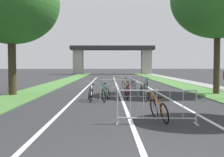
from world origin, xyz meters
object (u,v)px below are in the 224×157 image
at_px(tree_left_pine_near, 11,3).
at_px(crowd_barrier_third, 129,83).
at_px(bicycle_white_5, 91,93).
at_px(bicycle_orange_6, 159,110).
at_px(bicycle_blue_2, 133,84).
at_px(crowd_barrier_nearest, 157,107).
at_px(crowd_barrier_second, 123,90).
at_px(bicycle_teal_3, 146,85).
at_px(bicycle_green_7, 106,94).
at_px(bicycle_red_4, 127,92).
at_px(bicycle_yellow_1, 126,84).
at_px(bicycle_black_0, 144,92).

height_order(tree_left_pine_near, crowd_barrier_third, tree_left_pine_near).
xyz_separation_m(bicycle_white_5, bicycle_orange_6, (2.54, -5.09, -0.01)).
bearing_deg(crowd_barrier_third, bicycle_blue_2, 47.30).
height_order(crowd_barrier_nearest, bicycle_blue_2, crowd_barrier_nearest).
distance_m(crowd_barrier_second, bicycle_orange_6, 5.59).
xyz_separation_m(bicycle_teal_3, bicycle_green_7, (-2.99, -6.88, 0.01)).
bearing_deg(bicycle_orange_6, bicycle_white_5, 106.84).
distance_m(crowd_barrier_second, bicycle_blue_2, 6.51).
xyz_separation_m(bicycle_red_4, bicycle_green_7, (-1.14, -0.98, 0.01)).
distance_m(crowd_barrier_nearest, bicycle_yellow_1, 12.47).
bearing_deg(crowd_barrier_second, bicycle_green_7, -149.97).
distance_m(crowd_barrier_third, bicycle_red_4, 5.56).
bearing_deg(bicycle_blue_2, bicycle_teal_3, -8.77).
distance_m(bicycle_black_0, bicycle_white_5, 3.00).
bearing_deg(tree_left_pine_near, bicycle_white_5, -28.13).
height_order(crowd_barrier_third, bicycle_yellow_1, crowd_barrier_third).
xyz_separation_m(crowd_barrier_nearest, bicycle_yellow_1, (-0.20, 12.47, -0.16)).
height_order(tree_left_pine_near, bicycle_green_7, tree_left_pine_near).
height_order(bicycle_red_4, bicycle_green_7, bicycle_green_7).
height_order(bicycle_white_5, bicycle_green_7, bicycle_green_7).
bearing_deg(bicycle_black_0, crowd_barrier_second, -166.97).
xyz_separation_m(crowd_barrier_third, bicycle_yellow_1, (-0.22, 0.47, -0.16)).
distance_m(bicycle_black_0, bicycle_blue_2, 5.92).
height_order(tree_left_pine_near, bicycle_white_5, tree_left_pine_near).
bearing_deg(tree_left_pine_near, crowd_barrier_second, -18.43).
bearing_deg(bicycle_black_0, bicycle_red_4, 172.37).
height_order(crowd_barrier_nearest, crowd_barrier_second, same).
bearing_deg(tree_left_pine_near, crowd_barrier_nearest, -48.44).
distance_m(bicycle_blue_2, bicycle_orange_6, 11.93).
xyz_separation_m(bicycle_teal_3, bicycle_red_4, (-1.85, -5.90, 0.01)).
relative_size(bicycle_teal_3, bicycle_white_5, 0.97).
xyz_separation_m(crowd_barrier_second, bicycle_green_7, (-0.89, -0.51, -0.15)).
bearing_deg(crowd_barrier_second, bicycle_red_4, 61.57).
bearing_deg(bicycle_blue_2, bicycle_green_7, -112.13).
relative_size(crowd_barrier_nearest, crowd_barrier_second, 1.00).
relative_size(crowd_barrier_nearest, bicycle_red_4, 1.49).
height_order(bicycle_teal_3, bicycle_green_7, bicycle_green_7).
relative_size(bicycle_yellow_1, bicycle_green_7, 1.02).
bearing_deg(tree_left_pine_near, crowd_barrier_third, 27.78).
height_order(tree_left_pine_near, bicycle_yellow_1, tree_left_pine_near).
bearing_deg(bicycle_blue_2, crowd_barrier_nearest, -97.73).
xyz_separation_m(bicycle_blue_2, bicycle_green_7, (-2.02, -6.92, 0.01)).
bearing_deg(bicycle_red_4, bicycle_teal_3, -109.50).
distance_m(tree_left_pine_near, bicycle_yellow_1, 9.71).
bearing_deg(bicycle_yellow_1, bicycle_red_4, -105.04).
relative_size(bicycle_black_0, bicycle_red_4, 0.95).
height_order(bicycle_yellow_1, bicycle_green_7, bicycle_green_7).
xyz_separation_m(bicycle_yellow_1, bicycle_red_4, (-0.28, -6.00, 0.00)).
relative_size(crowd_barrier_second, bicycle_blue_2, 1.53).
relative_size(crowd_barrier_third, bicycle_green_7, 1.49).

